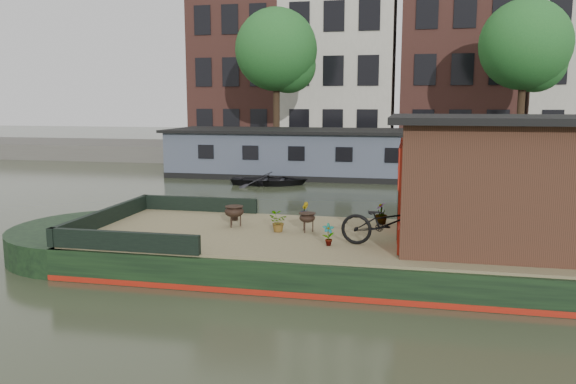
% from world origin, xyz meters
% --- Properties ---
extents(ground, '(120.00, 120.00, 0.00)m').
position_xyz_m(ground, '(0.00, 0.00, 0.00)').
color(ground, '#2D3421').
rests_on(ground, ground).
extents(houseboat_hull, '(14.01, 4.02, 0.60)m').
position_xyz_m(houseboat_hull, '(-1.33, 0.00, 0.27)').
color(houseboat_hull, black).
rests_on(houseboat_hull, ground).
extents(houseboat_deck, '(11.80, 3.80, 0.05)m').
position_xyz_m(houseboat_deck, '(0.00, 0.00, 0.62)').
color(houseboat_deck, olive).
rests_on(houseboat_deck, houseboat_hull).
extents(bow_bulwark, '(3.00, 4.00, 0.35)m').
position_xyz_m(bow_bulwark, '(-5.07, 0.00, 0.82)').
color(bow_bulwark, black).
rests_on(bow_bulwark, houseboat_deck).
extents(cabin, '(4.00, 3.50, 2.42)m').
position_xyz_m(cabin, '(2.19, 0.00, 1.88)').
color(cabin, '#341E14').
rests_on(cabin, houseboat_deck).
extents(bicycle, '(1.77, 0.77, 0.90)m').
position_xyz_m(bicycle, '(0.20, -0.64, 1.10)').
color(bicycle, black).
rests_on(bicycle, houseboat_deck).
extents(potted_plant_a, '(0.26, 0.21, 0.42)m').
position_xyz_m(potted_plant_a, '(-0.87, -0.80, 0.86)').
color(potted_plant_a, '#99432B').
rests_on(potted_plant_a, houseboat_deck).
extents(potted_plant_b, '(0.21, 0.24, 0.38)m').
position_xyz_m(potted_plant_b, '(-1.76, 1.59, 0.84)').
color(potted_plant_b, brown).
rests_on(potted_plant_b, houseboat_deck).
extents(potted_plant_c, '(0.40, 0.35, 0.42)m').
position_xyz_m(potted_plant_c, '(-2.07, 0.12, 0.86)').
color(potted_plant_c, '#A3692F').
rests_on(potted_plant_c, houseboat_deck).
extents(potted_plant_d, '(0.27, 0.27, 0.49)m').
position_xyz_m(potted_plant_d, '(0.01, 1.35, 0.89)').
color(potted_plant_d, brown).
rests_on(potted_plant_d, houseboat_deck).
extents(brazier_front, '(0.46, 0.46, 0.40)m').
position_xyz_m(brazier_front, '(-1.46, 0.25, 0.85)').
color(brazier_front, black).
rests_on(brazier_front, houseboat_deck).
extents(brazier_rear, '(0.53, 0.53, 0.45)m').
position_xyz_m(brazier_rear, '(-3.09, 0.41, 0.88)').
color(brazier_rear, black).
rests_on(brazier_rear, houseboat_deck).
extents(bollard_port, '(0.20, 0.20, 0.23)m').
position_xyz_m(bollard_port, '(-3.28, 1.05, 0.77)').
color(bollard_port, black).
rests_on(bollard_port, houseboat_deck).
extents(bollard_stbd, '(0.16, 0.16, 0.18)m').
position_xyz_m(bollard_stbd, '(-5.31, -1.32, 0.74)').
color(bollard_stbd, black).
rests_on(bollard_stbd, houseboat_deck).
extents(dinghy, '(3.28, 2.50, 0.64)m').
position_xyz_m(dinghy, '(-4.91, 10.97, 0.32)').
color(dinghy, black).
rests_on(dinghy, ground).
extents(far_houseboat, '(20.40, 4.40, 2.11)m').
position_xyz_m(far_houseboat, '(0.00, 14.00, 0.97)').
color(far_houseboat, '#414656').
rests_on(far_houseboat, ground).
extents(quay, '(60.00, 6.00, 0.90)m').
position_xyz_m(quay, '(0.00, 20.50, 0.45)').
color(quay, '#47443F').
rests_on(quay, ground).
extents(townhouse_row, '(27.25, 8.00, 16.50)m').
position_xyz_m(townhouse_row, '(0.15, 27.50, 7.90)').
color(townhouse_row, brown).
rests_on(townhouse_row, ground).
extents(tree_left, '(4.40, 4.40, 7.40)m').
position_xyz_m(tree_left, '(-6.36, 19.07, 5.89)').
color(tree_left, '#332316').
rests_on(tree_left, quay).
extents(tree_right, '(4.40, 4.40, 7.40)m').
position_xyz_m(tree_right, '(6.14, 19.07, 5.89)').
color(tree_right, '#332316').
rests_on(tree_right, quay).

